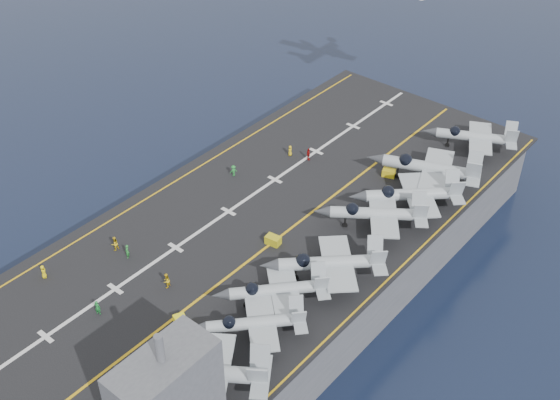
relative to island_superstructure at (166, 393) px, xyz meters
The scene contains 27 objects.
ground 38.02m from the island_superstructure, 116.57° to the left, with size 500.00×500.00×0.00m, color #142135.
hull 35.94m from the island_superstructure, 116.57° to the left, with size 36.00×90.00×10.00m, color #56595E.
flight_deck 34.41m from the island_superstructure, 116.57° to the left, with size 38.00×92.00×0.40m, color black.
foul_line 33.17m from the island_superstructure, 111.80° to the left, with size 0.35×90.00×0.02m, color gold.
landing_centerline 37.38m from the island_superstructure, 124.99° to the left, with size 0.50×90.00×0.02m, color silver.
deck_edge_port 44.50m from the island_superstructure, 136.85° to the left, with size 0.25×90.00×0.02m, color gold.
deck_edge_stbd 31.12m from the island_superstructure, 83.35° to the left, with size 0.25×90.00×0.02m, color gold.
island_superstructure is the anchor object (origin of this frame).
fighter_jet_1 8.14m from the island_superstructure, 109.72° to the left, with size 19.66×18.32×5.68m, color #929AA0, non-canonical shape.
fighter_jet_2 16.41m from the island_superstructure, 100.80° to the left, with size 15.26×15.51×4.54m, color gray, non-canonical shape.
fighter_jet_3 21.90m from the island_superstructure, 101.69° to the left, with size 15.92×16.24×4.74m, color #A1AAB0, non-canonical shape.
fighter_jet_4 28.83m from the island_superstructure, 94.44° to the left, with size 18.12×17.96×5.32m, color #949EA5, non-canonical shape.
fighter_jet_5 40.59m from the island_superstructure, 94.69° to the left, with size 18.05×17.00×5.22m, color gray, non-canonical shape.
fighter_jet_6 47.03m from the island_superstructure, 92.32° to the left, with size 18.48×18.32×5.42m, color gray, non-canonical shape.
fighter_jet_7 54.09m from the island_superstructure, 93.43° to the left, with size 19.46×16.46×5.73m, color #959DA5, non-canonical shape.
fighter_jet_8 66.51m from the island_superstructure, 92.14° to the left, with size 17.12×15.06×4.98m, color gray, non-canonical shape.
tow_cart_a 16.57m from the island_superstructure, 133.55° to the left, with size 2.41×2.05×1.23m, color yellow, non-canonical shape.
tow_cart_b 31.86m from the island_superstructure, 112.31° to the left, with size 2.10×1.52×1.16m, color gold, non-canonical shape.
tow_cart_c 52.79m from the island_superstructure, 99.54° to the left, with size 2.17×1.78×1.12m, color yellow, non-canonical shape.
crew_0 30.62m from the island_superstructure, 168.93° to the left, with size 1.34×1.27×1.86m, color yellow.
crew_1 29.20m from the island_superstructure, 148.64° to the left, with size 1.32×1.42×1.96m, color #268C33.
crew_2 31.17m from the island_superstructure, 151.09° to the left, with size 0.90×1.28×2.05m, color yellow.
crew_3 45.84m from the island_superstructure, 125.59° to the left, with size 1.09×1.26×1.77m, color green.
crew_4 52.04m from the island_superstructure, 113.42° to the left, with size 1.44×1.31×2.00m, color #AC100F.
crew_5 52.54m from the island_superstructure, 116.74° to the left, with size 0.92×1.16×1.71m, color yellow.
crew_6 21.22m from the island_superstructure, 162.40° to the left, with size 1.44×1.22×2.04m, color #1B8431.
crew_7 22.74m from the island_superstructure, 139.01° to the left, with size 1.15×1.42×2.06m, color yellow.
Camera 1 is at (48.84, -54.33, 70.13)m, focal length 45.00 mm.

